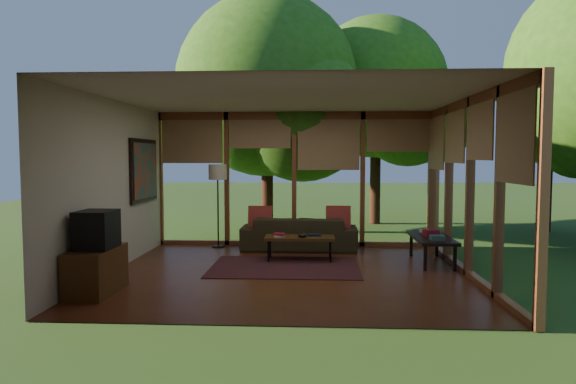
# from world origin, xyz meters

# --- Properties ---
(floor) EXTENTS (5.50, 5.50, 0.00)m
(floor) POSITION_xyz_m (0.00, 0.00, 0.00)
(floor) COLOR brown
(floor) RESTS_ON ground
(ceiling) EXTENTS (5.50, 5.50, 0.00)m
(ceiling) POSITION_xyz_m (0.00, 0.00, 2.70)
(ceiling) COLOR white
(ceiling) RESTS_ON ground
(wall_left) EXTENTS (0.04, 5.00, 2.70)m
(wall_left) POSITION_xyz_m (-2.75, 0.00, 1.35)
(wall_left) COLOR beige
(wall_left) RESTS_ON ground
(wall_front) EXTENTS (5.50, 0.04, 2.70)m
(wall_front) POSITION_xyz_m (0.00, -2.50, 1.35)
(wall_front) COLOR beige
(wall_front) RESTS_ON ground
(window_wall_back) EXTENTS (5.50, 0.12, 2.70)m
(window_wall_back) POSITION_xyz_m (0.00, 2.50, 1.35)
(window_wall_back) COLOR brown
(window_wall_back) RESTS_ON ground
(window_wall_right) EXTENTS (0.12, 5.00, 2.70)m
(window_wall_right) POSITION_xyz_m (2.75, 0.00, 1.35)
(window_wall_right) COLOR brown
(window_wall_right) RESTS_ON ground
(exterior_lawn) EXTENTS (40.00, 40.00, 0.00)m
(exterior_lawn) POSITION_xyz_m (8.00, 8.00, -0.01)
(exterior_lawn) COLOR #2E541F
(exterior_lawn) RESTS_ON ground
(tree_nw) EXTENTS (4.34, 4.34, 5.66)m
(tree_nw) POSITION_xyz_m (-0.73, 4.51, 3.49)
(tree_nw) COLOR #3C2016
(tree_nw) RESTS_ON ground
(tree_ne) EXTENTS (3.76, 3.76, 5.52)m
(tree_ne) POSITION_xyz_m (2.04, 6.14, 3.64)
(tree_ne) COLOR #3C2016
(tree_ne) RESTS_ON ground
(tree_far) EXTENTS (2.73, 2.73, 4.22)m
(tree_far) POSITION_xyz_m (5.99, 4.80, 2.84)
(tree_far) COLOR #3C2016
(tree_far) RESTS_ON ground
(rug) EXTENTS (2.40, 1.70, 0.01)m
(rug) POSITION_xyz_m (-0.07, 0.41, 0.01)
(rug) COLOR maroon
(rug) RESTS_ON floor
(sofa) EXTENTS (2.22, 0.89, 0.65)m
(sofa) POSITION_xyz_m (0.12, 2.00, 0.32)
(sofa) COLOR #312B18
(sofa) RESTS_ON floor
(pillow_left) EXTENTS (0.46, 0.25, 0.48)m
(pillow_left) POSITION_xyz_m (-0.63, 1.95, 0.61)
(pillow_left) COLOR maroon
(pillow_left) RESTS_ON sofa
(pillow_right) EXTENTS (0.47, 0.25, 0.49)m
(pillow_right) POSITION_xyz_m (0.87, 1.95, 0.61)
(pillow_right) COLOR maroon
(pillow_right) RESTS_ON sofa
(ct_book_lower) EXTENTS (0.20, 0.15, 0.03)m
(ct_book_lower) POSITION_xyz_m (-0.19, 0.91, 0.44)
(ct_book_lower) COLOR beige
(ct_book_lower) RESTS_ON coffee_table
(ct_book_upper) EXTENTS (0.21, 0.18, 0.03)m
(ct_book_upper) POSITION_xyz_m (-0.19, 0.91, 0.47)
(ct_book_upper) COLOR maroon
(ct_book_upper) RESTS_ON coffee_table
(ct_book_side) EXTENTS (0.23, 0.18, 0.03)m
(ct_book_side) POSITION_xyz_m (0.41, 1.04, 0.44)
(ct_book_side) COLOR black
(ct_book_side) RESTS_ON coffee_table
(ct_bowl) EXTENTS (0.16, 0.16, 0.07)m
(ct_bowl) POSITION_xyz_m (0.21, 0.86, 0.46)
(ct_bowl) COLOR black
(ct_bowl) RESTS_ON coffee_table
(media_cabinet) EXTENTS (0.50, 1.00, 0.60)m
(media_cabinet) POSITION_xyz_m (-2.47, -1.30, 0.30)
(media_cabinet) COLOR #533316
(media_cabinet) RESTS_ON floor
(television) EXTENTS (0.45, 0.55, 0.50)m
(television) POSITION_xyz_m (-2.45, -1.30, 0.85)
(television) COLOR black
(television) RESTS_ON media_cabinet
(console_book_a) EXTENTS (0.23, 0.17, 0.08)m
(console_book_a) POSITION_xyz_m (2.40, 0.47, 0.50)
(console_book_a) COLOR #365F59
(console_book_a) RESTS_ON side_console
(console_book_b) EXTENTS (0.27, 0.22, 0.11)m
(console_book_b) POSITION_xyz_m (2.40, 0.92, 0.51)
(console_book_b) COLOR maroon
(console_book_b) RESTS_ON side_console
(console_book_c) EXTENTS (0.23, 0.20, 0.05)m
(console_book_c) POSITION_xyz_m (2.40, 1.32, 0.48)
(console_book_c) COLOR beige
(console_book_c) RESTS_ON side_console
(floor_lamp) EXTENTS (0.36, 0.36, 1.65)m
(floor_lamp) POSITION_xyz_m (-1.51, 2.22, 1.41)
(floor_lamp) COLOR black
(floor_lamp) RESTS_ON floor
(coffee_table) EXTENTS (1.20, 0.50, 0.43)m
(coffee_table) POSITION_xyz_m (0.16, 0.96, 0.39)
(coffee_table) COLOR #533316
(coffee_table) RESTS_ON floor
(side_console) EXTENTS (0.60, 1.40, 0.46)m
(side_console) POSITION_xyz_m (2.40, 0.87, 0.41)
(side_console) COLOR black
(side_console) RESTS_ON floor
(wall_painting) EXTENTS (0.06, 1.35, 1.15)m
(wall_painting) POSITION_xyz_m (-2.71, 1.40, 1.55)
(wall_painting) COLOR black
(wall_painting) RESTS_ON wall_left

